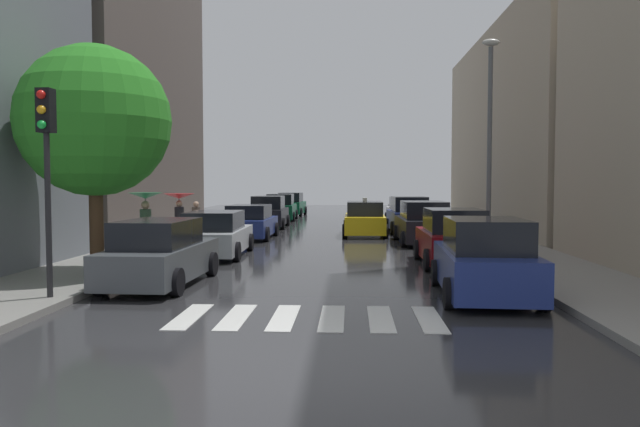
# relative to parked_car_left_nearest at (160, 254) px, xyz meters

# --- Properties ---
(ground_plane) EXTENTS (28.00, 72.00, 0.04)m
(ground_plane) POSITION_rel_parked_car_left_nearest_xyz_m (3.90, 17.17, -0.78)
(ground_plane) COLOR #2E2E30
(sidewalk_left) EXTENTS (3.00, 72.00, 0.15)m
(sidewalk_left) POSITION_rel_parked_car_left_nearest_xyz_m (-2.60, 17.17, -0.69)
(sidewalk_left) COLOR gray
(sidewalk_left) RESTS_ON ground
(sidewalk_right) EXTENTS (3.00, 72.00, 0.15)m
(sidewalk_right) POSITION_rel_parked_car_left_nearest_xyz_m (10.40, 17.17, -0.69)
(sidewalk_right) COLOR gray
(sidewalk_right) RESTS_ON ground
(crosswalk_stripes) EXTENTS (4.95, 2.20, 0.01)m
(crosswalk_stripes) POSITION_rel_parked_car_left_nearest_xyz_m (3.90, -3.44, -0.75)
(crosswalk_stripes) COLOR silver
(crosswalk_stripes) RESTS_ON ground
(building_right_mid) EXTENTS (6.00, 21.24, 10.61)m
(building_right_mid) POSITION_rel_parked_car_left_nearest_xyz_m (14.90, 18.59, 4.54)
(building_right_mid) COLOR #B2A38C
(building_right_mid) RESTS_ON ground
(parked_car_left_nearest) EXTENTS (2.09, 4.57, 1.62)m
(parked_car_left_nearest) POSITION_rel_parked_car_left_nearest_xyz_m (0.00, 0.00, 0.00)
(parked_car_left_nearest) COLOR #474C51
(parked_car_left_nearest) RESTS_ON ground
(parked_car_left_second) EXTENTS (2.24, 4.68, 1.54)m
(parked_car_left_second) POSITION_rel_parked_car_left_nearest_xyz_m (0.05, 5.88, -0.03)
(parked_car_left_second) COLOR #B2B7BF
(parked_car_left_second) RESTS_ON ground
(parked_car_left_third) EXTENTS (2.20, 4.33, 1.53)m
(parked_car_left_third) POSITION_rel_parked_car_left_nearest_xyz_m (0.16, 12.31, -0.04)
(parked_car_left_third) COLOR navy
(parked_car_left_third) RESTS_ON ground
(parked_car_left_fourth) EXTENTS (2.10, 4.20, 1.78)m
(parked_car_left_fourth) POSITION_rel_parked_car_left_nearest_xyz_m (0.10, 19.00, 0.06)
(parked_car_left_fourth) COLOR black
(parked_car_left_fourth) RESTS_ON ground
(parked_car_left_fifth) EXTENTS (2.17, 4.71, 1.76)m
(parked_car_left_fifth) POSITION_rel_parked_car_left_nearest_xyz_m (0.01, 25.63, 0.06)
(parked_car_left_fifth) COLOR #0C4C2D
(parked_car_left_fifth) RESTS_ON ground
(parked_car_left_sixth) EXTENTS (2.19, 4.16, 1.75)m
(parked_car_left_sixth) POSITION_rel_parked_car_left_nearest_xyz_m (0.12, 31.49, 0.05)
(parked_car_left_sixth) COLOR #0C4C2D
(parked_car_left_sixth) RESTS_ON ground
(parked_car_right_nearest) EXTENTS (2.19, 4.31, 1.75)m
(parked_car_right_nearest) POSITION_rel_parked_car_left_nearest_xyz_m (7.64, -1.24, 0.05)
(parked_car_right_nearest) COLOR navy
(parked_car_right_nearest) RESTS_ON ground
(parked_car_right_second) EXTENTS (2.05, 4.10, 1.73)m
(parked_car_right_second) POSITION_rel_parked_car_left_nearest_xyz_m (7.83, 3.99, 0.04)
(parked_car_right_second) COLOR maroon
(parked_car_right_second) RESTS_ON ground
(parked_car_right_third) EXTENTS (2.20, 4.81, 1.76)m
(parked_car_right_third) POSITION_rel_parked_car_left_nearest_xyz_m (7.69, 10.56, 0.06)
(parked_car_right_third) COLOR black
(parked_car_right_third) RESTS_ON ground
(parked_car_right_fourth) EXTENTS (2.18, 4.23, 1.82)m
(parked_car_right_fourth) POSITION_rel_parked_car_left_nearest_xyz_m (7.61, 15.95, 0.08)
(parked_car_right_fourth) COLOR navy
(parked_car_right_fourth) RESTS_ON ground
(parked_car_right_fifth) EXTENTS (2.06, 4.59, 1.65)m
(parked_car_right_fifth) POSITION_rel_parked_car_left_nearest_xyz_m (7.89, 22.11, 0.01)
(parked_car_right_fifth) COLOR silver
(parked_car_right_fifth) RESTS_ON ground
(taxi_midroad) EXTENTS (2.10, 4.58, 1.81)m
(taxi_midroad) POSITION_rel_parked_car_left_nearest_xyz_m (5.36, 14.20, 0.00)
(taxi_midroad) COLOR yellow
(taxi_midroad) RESTS_ON ground
(pedestrian_foreground) EXTENTS (0.36, 0.36, 1.59)m
(pedestrian_foreground) POSITION_rel_parked_car_left_nearest_xyz_m (-1.76, 10.29, 0.21)
(pedestrian_foreground) COLOR black
(pedestrian_foreground) RESTS_ON sidewalk_left
(pedestrian_near_tree) EXTENTS (1.07, 1.07, 2.06)m
(pedestrian_near_tree) POSITION_rel_parked_car_left_nearest_xyz_m (-1.84, 4.30, 0.91)
(pedestrian_near_tree) COLOR gray
(pedestrian_near_tree) RESTS_ON sidewalk_left
(pedestrian_by_kerb) EXTENTS (1.18, 1.18, 1.95)m
(pedestrian_by_kerb) POSITION_rel_parked_car_left_nearest_xyz_m (-1.96, 8.51, 0.89)
(pedestrian_by_kerb) COLOR gray
(pedestrian_by_kerb) RESTS_ON sidewalk_left
(street_tree_left) EXTENTS (3.97, 3.97, 5.98)m
(street_tree_left) POSITION_rel_parked_car_left_nearest_xyz_m (-2.03, 1.04, 3.37)
(street_tree_left) COLOR #513823
(street_tree_left) RESTS_ON sidewalk_left
(traffic_light_left_corner) EXTENTS (0.30, 0.42, 4.30)m
(traffic_light_left_corner) POSITION_rel_parked_car_left_nearest_xyz_m (-1.55, -2.46, 2.53)
(traffic_light_left_corner) COLOR black
(traffic_light_left_corner) RESTS_ON sidewalk_left
(lamp_post_right) EXTENTS (0.60, 0.28, 7.27)m
(lamp_post_right) POSITION_rel_parked_car_left_nearest_xyz_m (9.45, 6.50, 3.56)
(lamp_post_right) COLOR #595B60
(lamp_post_right) RESTS_ON sidewalk_right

